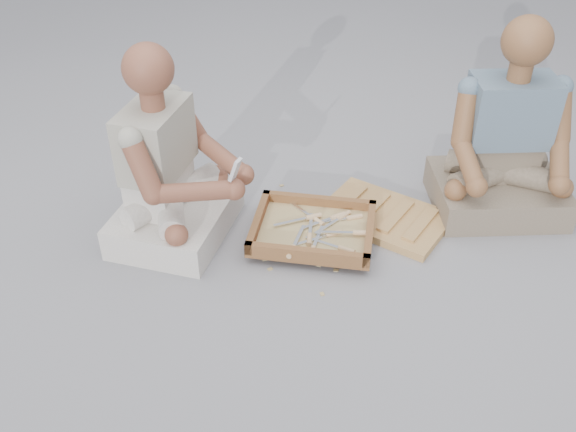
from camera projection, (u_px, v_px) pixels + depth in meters
The scene contains 29 objects.
ground at pixel (268, 288), 2.53m from camera, with size 60.00×60.00×0.00m, color gray.
carved_panel at pixel (384, 217), 2.89m from camera, with size 0.55×0.36×0.04m, color #A66940.
tool_tray at pixel (313, 230), 2.74m from camera, with size 0.63×0.57×0.07m.
chisel_0 at pixel (334, 217), 2.80m from camera, with size 0.12×0.20×0.02m.
chisel_1 at pixel (309, 217), 2.79m from camera, with size 0.15×0.18×0.02m.
chisel_2 at pixel (342, 248), 2.63m from camera, with size 0.22×0.03×0.02m.
chisel_3 at pixel (313, 249), 2.62m from camera, with size 0.07×0.22×0.02m.
chisel_4 at pixel (350, 218), 2.80m from camera, with size 0.17×0.17×0.02m.
chisel_5 at pixel (310, 236), 2.69m from camera, with size 0.12×0.20×0.02m.
chisel_6 at pixel (356, 233), 2.69m from camera, with size 0.20×0.12×0.02m.
chisel_7 at pixel (293, 248), 2.62m from camera, with size 0.07×0.22×0.02m.
chisel_8 at pixel (341, 217), 2.80m from camera, with size 0.07×0.22×0.02m.
chisel_9 at pixel (329, 235), 2.71m from camera, with size 0.14×0.19×0.02m.
chisel_10 at pixel (315, 219), 2.80m from camera, with size 0.21×0.09×0.02m.
wood_chip_0 at pixel (322, 294), 2.50m from camera, with size 0.02×0.01×0.00m, color tan.
wood_chip_1 at pixel (361, 264), 2.65m from camera, with size 0.02×0.01×0.00m, color tan.
wood_chip_2 at pixel (353, 201), 3.02m from camera, with size 0.02×0.01×0.00m, color tan.
wood_chip_3 at pixel (360, 231), 2.83m from camera, with size 0.02×0.01×0.00m, color tan.
wood_chip_4 at pixel (336, 270), 2.62m from camera, with size 0.02×0.01×0.00m, color tan.
wood_chip_5 at pixel (308, 209), 2.96m from camera, with size 0.02×0.01×0.00m, color tan.
wood_chip_6 at pixel (319, 265), 2.64m from camera, with size 0.02×0.01×0.00m, color tan.
wood_chip_7 at pixel (265, 259), 2.67m from camera, with size 0.02×0.01×0.00m, color tan.
wood_chip_8 at pixel (380, 215), 2.92m from camera, with size 0.02×0.01×0.00m, color tan.
wood_chip_9 at pixel (270, 269), 2.62m from camera, with size 0.02×0.01×0.00m, color tan.
wood_chip_10 at pixel (362, 211), 2.96m from camera, with size 0.02×0.01×0.00m, color tan.
wood_chip_11 at pixel (282, 185), 3.13m from camera, with size 0.02×0.01×0.00m, color tan.
craftsman at pixel (170, 175), 2.66m from camera, with size 0.63×0.64×0.86m.
companion at pixel (505, 150), 2.82m from camera, with size 0.72×0.69×0.88m.
mobile_phone at pixel (235, 170), 2.48m from camera, with size 0.05×0.05×0.10m.
Camera 1 is at (1.04, -1.56, 1.72)m, focal length 40.00 mm.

